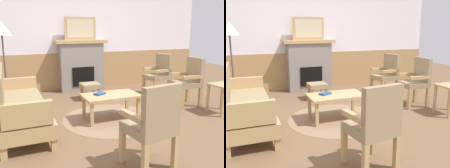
% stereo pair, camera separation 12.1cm
% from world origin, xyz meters
% --- Properties ---
extents(ground_plane, '(14.00, 14.00, 0.00)m').
position_xyz_m(ground_plane, '(0.00, 0.00, 0.00)').
color(ground_plane, brown).
extents(wall_back, '(7.20, 0.14, 2.70)m').
position_xyz_m(wall_back, '(0.00, 2.60, 1.31)').
color(wall_back, white).
rests_on(wall_back, ground_plane).
extents(fireplace, '(1.30, 0.44, 1.28)m').
position_xyz_m(fireplace, '(0.00, 2.35, 0.65)').
color(fireplace, gray).
rests_on(fireplace, ground_plane).
extents(framed_picture, '(0.80, 0.04, 0.56)m').
position_xyz_m(framed_picture, '(0.00, 2.35, 1.56)').
color(framed_picture, tan).
rests_on(framed_picture, fireplace).
extents(couch, '(0.70, 1.80, 0.98)m').
position_xyz_m(couch, '(-1.63, 0.10, 0.40)').
color(couch, tan).
rests_on(couch, ground_plane).
extents(coffee_table, '(0.96, 0.56, 0.44)m').
position_xyz_m(coffee_table, '(-0.15, 0.04, 0.39)').
color(coffee_table, tan).
rests_on(coffee_table, ground_plane).
extents(round_rug, '(1.68, 1.68, 0.01)m').
position_xyz_m(round_rug, '(-0.15, 0.04, 0.00)').
color(round_rug, '#896B51').
rests_on(round_rug, ground_plane).
extents(book_on_table, '(0.23, 0.19, 0.03)m').
position_xyz_m(book_on_table, '(-0.33, 0.12, 0.46)').
color(book_on_table, navy).
rests_on(book_on_table, coffee_table).
extents(footstool, '(0.40, 0.40, 0.36)m').
position_xyz_m(footstool, '(-0.08, 1.40, 0.28)').
color(footstool, tan).
rests_on(footstool, ground_plane).
extents(armchair_near_fireplace, '(0.53, 0.53, 0.98)m').
position_xyz_m(armchair_near_fireplace, '(1.52, 1.09, 0.54)').
color(armchair_near_fireplace, tan).
rests_on(armchair_near_fireplace, ground_plane).
extents(armchair_by_window_left, '(0.51, 0.51, 0.98)m').
position_xyz_m(armchair_by_window_left, '(1.66, 0.20, 0.54)').
color(armchair_by_window_left, tan).
rests_on(armchair_by_window_left, ground_plane).
extents(armchair_front_left, '(0.54, 0.54, 0.98)m').
position_xyz_m(armchair_front_left, '(-0.35, -1.60, 0.54)').
color(armchair_front_left, tan).
rests_on(armchair_front_left, ground_plane).
extents(side_table, '(0.44, 0.44, 0.55)m').
position_xyz_m(side_table, '(1.89, -0.48, 0.43)').
color(side_table, tan).
rests_on(side_table, ground_plane).
extents(floor_lamp_by_couch, '(0.36, 0.36, 1.68)m').
position_xyz_m(floor_lamp_by_couch, '(-1.79, 1.32, 1.45)').
color(floor_lamp_by_couch, '#332D28').
rests_on(floor_lamp_by_couch, ground_plane).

